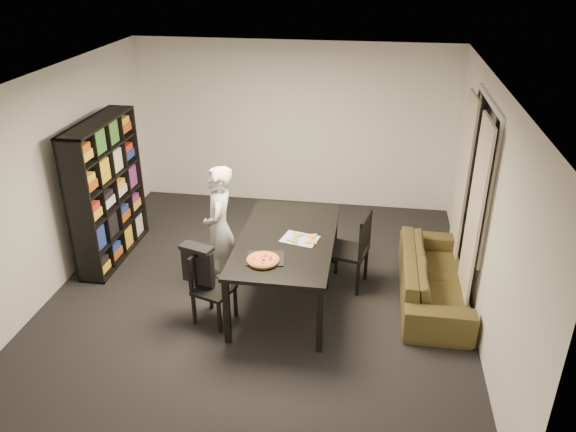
% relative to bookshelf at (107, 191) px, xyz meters
% --- Properties ---
extents(room, '(5.01, 5.51, 2.61)m').
position_rel_bookshelf_xyz_m(room, '(2.16, -0.60, 0.35)').
color(room, black).
rests_on(room, ground).
extents(window_pane, '(0.02, 1.40, 1.60)m').
position_rel_bookshelf_xyz_m(window_pane, '(4.64, -0.00, 0.55)').
color(window_pane, black).
rests_on(window_pane, room).
extents(window_frame, '(0.03, 1.52, 1.72)m').
position_rel_bookshelf_xyz_m(window_frame, '(4.64, -0.00, 0.55)').
color(window_frame, white).
rests_on(window_frame, room).
extents(curtain_left, '(0.03, 0.70, 2.25)m').
position_rel_bookshelf_xyz_m(curtain_left, '(4.56, -0.52, 0.20)').
color(curtain_left, beige).
rests_on(curtain_left, room).
extents(curtain_right, '(0.03, 0.70, 2.25)m').
position_rel_bookshelf_xyz_m(curtain_right, '(4.56, 0.52, 0.20)').
color(curtain_right, beige).
rests_on(curtain_right, room).
extents(bookshelf, '(0.35, 1.50, 1.90)m').
position_rel_bookshelf_xyz_m(bookshelf, '(0.00, 0.00, 0.00)').
color(bookshelf, black).
rests_on(bookshelf, room).
extents(dining_table, '(1.09, 1.97, 0.82)m').
position_rel_bookshelf_xyz_m(dining_table, '(2.49, -0.66, -0.20)').
color(dining_table, black).
rests_on(dining_table, room).
extents(chair_left, '(0.49, 0.49, 0.84)m').
position_rel_bookshelf_xyz_m(chair_left, '(1.68, -1.21, -0.47)').
color(chair_left, black).
rests_on(chair_left, room).
extents(chair_right, '(0.55, 0.55, 0.98)m').
position_rel_bookshelf_xyz_m(chair_right, '(3.28, -0.27, -0.39)').
color(chair_right, black).
rests_on(chair_right, room).
extents(draped_jacket, '(0.40, 0.27, 0.47)m').
position_rel_bookshelf_xyz_m(draped_jacket, '(1.57, -1.17, -0.25)').
color(draped_jacket, black).
rests_on(draped_jacket, chair_left).
extents(person, '(0.46, 0.63, 1.57)m').
position_rel_bookshelf_xyz_m(person, '(1.64, -0.48, -0.16)').
color(person, silver).
rests_on(person, room).
extents(baking_tray, '(0.44, 0.37, 0.01)m').
position_rel_bookshelf_xyz_m(baking_tray, '(2.34, -1.17, -0.12)').
color(baking_tray, black).
rests_on(baking_tray, dining_table).
extents(pepperoni_pizza, '(0.35, 0.35, 0.03)m').
position_rel_bookshelf_xyz_m(pepperoni_pizza, '(2.33, -1.24, -0.10)').
color(pepperoni_pizza, '#A15B2E').
rests_on(pepperoni_pizza, dining_table).
extents(kitchen_towel, '(0.46, 0.39, 0.01)m').
position_rel_bookshelf_xyz_m(kitchen_towel, '(2.65, -0.68, -0.13)').
color(kitchen_towel, silver).
rests_on(kitchen_towel, dining_table).
extents(pizza_slices, '(0.43, 0.38, 0.01)m').
position_rel_bookshelf_xyz_m(pizza_slices, '(2.69, -0.67, -0.12)').
color(pizza_slices, '#C4743D').
rests_on(pizza_slices, dining_table).
extents(sofa, '(0.76, 1.95, 0.57)m').
position_rel_bookshelf_xyz_m(sofa, '(4.23, -0.39, -0.66)').
color(sofa, '#44421B').
rests_on(sofa, room).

